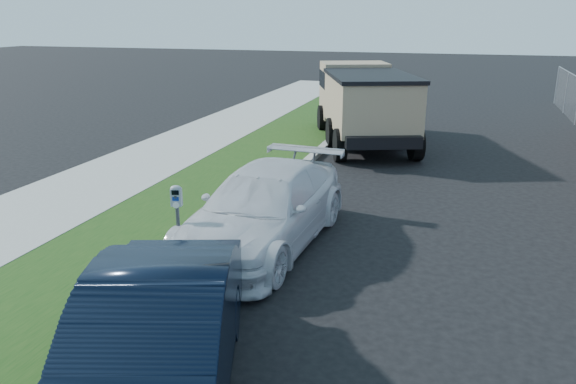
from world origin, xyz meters
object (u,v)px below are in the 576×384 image
(white_wagon, at_px, (264,208))
(navy_sedan, at_px, (155,346))
(dump_truck, at_px, (363,101))
(parking_meter, at_px, (177,207))

(white_wagon, bearing_deg, navy_sedan, -81.07)
(white_wagon, distance_m, dump_truck, 9.56)
(dump_truck, bearing_deg, white_wagon, -111.53)
(parking_meter, xyz_separation_m, navy_sedan, (1.45, -3.29, -0.37))
(navy_sedan, bearing_deg, parking_meter, 95.59)
(white_wagon, height_order, dump_truck, dump_truck)
(parking_meter, xyz_separation_m, dump_truck, (1.21, 10.99, 0.31))
(dump_truck, bearing_deg, parking_meter, -116.70)
(parking_meter, relative_size, dump_truck, 0.20)
(white_wagon, distance_m, navy_sedan, 4.77)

